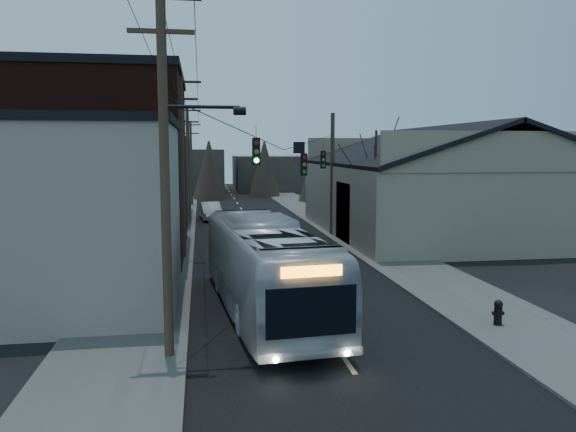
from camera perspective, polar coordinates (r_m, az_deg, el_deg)
name	(u,v)px	position (r m, az deg, el deg)	size (l,w,h in m)	color
ground	(366,391)	(14.86, 7.97, -17.22)	(160.00, 160.00, 0.00)	black
road_surface	(254,227)	(43.58, -3.48, -1.15)	(9.00, 110.00, 0.02)	black
sidewalk_left	(169,228)	(43.46, -12.04, -1.24)	(4.00, 110.00, 0.12)	#474744
sidewalk_right	(336,225)	(44.65, 4.86, -0.91)	(4.00, 110.00, 0.12)	#474744
building_clapboard	(68,217)	(22.68, -21.49, -0.08)	(8.00, 8.00, 7.00)	gray
building_brick	(93,168)	(33.53, -19.19, 4.66)	(10.00, 12.00, 10.00)	black
building_left_far	(135,179)	(49.35, -15.25, 3.62)	(9.00, 14.00, 7.00)	#342F29
warehouse	(441,196)	(41.75, 15.25, 1.98)	(16.16, 20.60, 7.73)	gray
building_far_left	(186,172)	(78.06, -10.33, 4.47)	(10.00, 12.00, 6.00)	#342F29
building_far_right	(275,173)	(83.78, -1.29, 4.39)	(12.00, 14.00, 5.00)	#342F29
bare_tree	(375,189)	(34.70, 8.82, 2.70)	(0.40, 0.40, 7.20)	black
utility_lines	(214,166)	(37.15, -7.48, 5.08)	(11.24, 45.28, 10.50)	#382B1E
bus	(265,267)	(20.76, -2.36, -5.21)	(2.88, 12.30, 3.43)	#B0B7BD
parked_car	(211,211)	(48.53, -7.88, 0.50)	(1.60, 4.59, 1.51)	#9FA1A6
fire_hydrant	(498,311)	(20.52, 20.57, -9.06)	(0.41, 0.29, 0.85)	black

